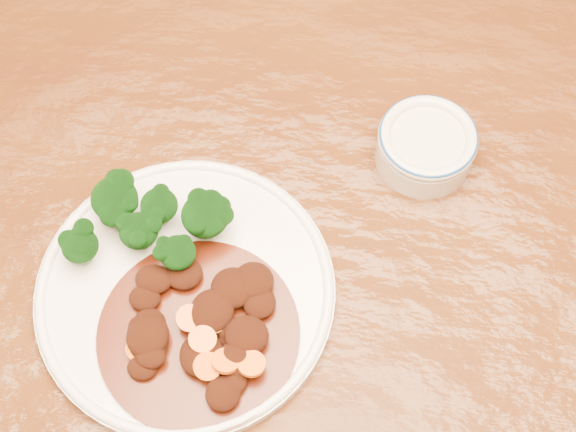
# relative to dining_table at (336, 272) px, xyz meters

# --- Properties ---
(ground) EXTENTS (4.00, 4.00, 0.00)m
(ground) POSITION_rel_dining_table_xyz_m (-0.00, 0.00, -0.67)
(ground) COLOR #492212
(ground) RESTS_ON ground
(dining_table) EXTENTS (1.57, 1.02, 0.75)m
(dining_table) POSITION_rel_dining_table_xyz_m (0.00, 0.00, 0.00)
(dining_table) COLOR #4C280D
(dining_table) RESTS_ON ground
(dinner_plate) EXTENTS (0.30, 0.30, 0.02)m
(dinner_plate) POSITION_rel_dining_table_xyz_m (-0.14, -0.09, 0.09)
(dinner_plate) COLOR white
(dinner_plate) RESTS_ON dining_table
(broccoli_florets) EXTENTS (0.15, 0.10, 0.05)m
(broccoli_florets) POSITION_rel_dining_table_xyz_m (-0.19, -0.03, 0.12)
(broccoli_florets) COLOR olive
(broccoli_florets) RESTS_ON dinner_plate
(mince_stew) EXTENTS (0.19, 0.19, 0.03)m
(mince_stew) POSITION_rel_dining_table_xyz_m (-0.11, -0.13, 0.10)
(mince_stew) COLOR #451207
(mince_stew) RESTS_ON dinner_plate
(dip_bowl) EXTENTS (0.11, 0.11, 0.05)m
(dip_bowl) POSITION_rel_dining_table_xyz_m (0.07, 0.12, 0.11)
(dip_bowl) COLOR silver
(dip_bowl) RESTS_ON dining_table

